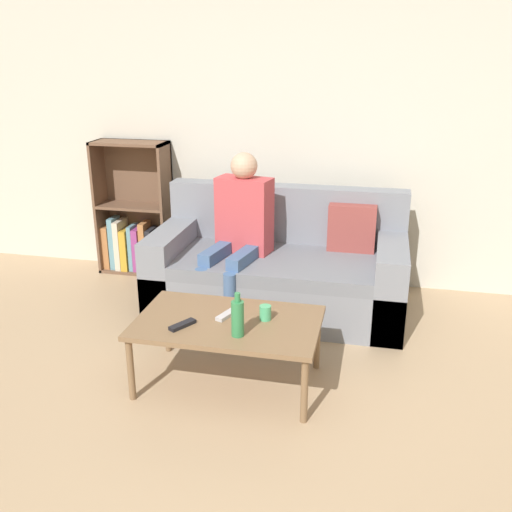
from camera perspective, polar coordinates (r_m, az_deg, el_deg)
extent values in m
plane|color=tan|center=(2.77, -5.70, -23.75)|extent=(22.00, 22.00, 0.00)
cube|color=beige|center=(4.80, 4.44, 12.55)|extent=(12.00, 0.06, 2.60)
cube|color=gray|center=(4.42, 2.15, -3.23)|extent=(1.90, 0.92, 0.35)
cube|color=slate|center=(4.25, 1.96, -0.91)|extent=(1.46, 0.74, 0.10)
cube|color=gray|center=(4.60, 3.07, 4.30)|extent=(1.90, 0.18, 0.45)
cube|color=gray|center=(4.58, -8.22, -0.81)|extent=(0.22, 0.92, 0.61)
cube|color=gray|center=(4.31, 13.24, -2.51)|extent=(0.22, 0.92, 0.61)
cube|color=#93423D|center=(4.41, 9.55, 2.76)|extent=(0.36, 0.12, 0.36)
cube|color=brown|center=(5.31, -15.20, 4.80)|extent=(0.02, 0.28, 1.18)
cube|color=brown|center=(5.06, -8.88, 4.52)|extent=(0.02, 0.28, 1.18)
cube|color=brown|center=(5.29, -11.55, 5.03)|extent=(0.65, 0.02, 1.18)
cube|color=brown|center=(5.35, -11.68, -1.30)|extent=(0.65, 0.28, 0.02)
cube|color=brown|center=(5.17, -12.14, 4.92)|extent=(0.60, 0.28, 0.02)
cube|color=brown|center=(5.06, -12.59, 10.98)|extent=(0.65, 0.28, 0.02)
cube|color=#B77542|center=(5.38, -14.51, 0.94)|extent=(0.06, 0.17, 0.39)
cube|color=#6699A8|center=(5.34, -13.91, 1.32)|extent=(0.05, 0.18, 0.48)
cube|color=beige|center=(5.33, -13.31, 1.18)|extent=(0.05, 0.22, 0.45)
cube|color=gold|center=(5.31, -12.69, 0.76)|extent=(0.06, 0.23, 0.38)
cube|color=#6699A8|center=(5.28, -12.16, 0.88)|extent=(0.04, 0.18, 0.41)
cube|color=#993D84|center=(5.26, -11.62, 0.73)|extent=(0.06, 0.19, 0.39)
cube|color=#B77542|center=(5.22, -10.99, 0.97)|extent=(0.06, 0.18, 0.45)
cube|color=#232328|center=(5.21, -10.32, 0.65)|extent=(0.05, 0.20, 0.39)
cube|color=#6699A8|center=(5.20, -9.82, 0.36)|extent=(0.04, 0.18, 0.35)
cylinder|color=brown|center=(3.39, -12.42, -11.01)|extent=(0.04, 0.04, 0.39)
cylinder|color=brown|center=(3.14, 4.86, -13.28)|extent=(0.04, 0.04, 0.39)
cylinder|color=brown|center=(3.85, -8.86, -6.78)|extent=(0.04, 0.04, 0.39)
cylinder|color=brown|center=(3.64, 6.15, -8.37)|extent=(0.04, 0.04, 0.39)
cube|color=brown|center=(3.37, -2.83, -6.68)|extent=(1.08, 0.66, 0.03)
cylinder|color=#476693|center=(4.14, -5.40, -4.22)|extent=(0.11, 0.11, 0.45)
cylinder|color=#476693|center=(4.04, -2.61, -4.76)|extent=(0.11, 0.11, 0.45)
cube|color=#476693|center=(4.23, -3.94, 0.32)|extent=(0.18, 0.42, 0.09)
cube|color=#476693|center=(4.14, -1.18, -0.10)|extent=(0.18, 0.42, 0.09)
cube|color=#C6474C|center=(4.32, -1.17, 4.12)|extent=(0.44, 0.28, 0.57)
sphere|color=#D1A889|center=(4.23, -1.20, 9.00)|extent=(0.20, 0.20, 0.20)
cylinder|color=#4CB77A|center=(3.35, 0.94, -5.69)|extent=(0.07, 0.07, 0.09)
cube|color=#B7B7BC|center=(3.41, -2.92, -5.87)|extent=(0.10, 0.18, 0.02)
cube|color=black|center=(3.31, -7.36, -6.84)|extent=(0.13, 0.17, 0.02)
cylinder|color=#33844C|center=(3.15, -1.85, -6.29)|extent=(0.07, 0.07, 0.21)
cylinder|color=#33844C|center=(3.09, -1.88, -4.16)|extent=(0.03, 0.03, 0.05)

